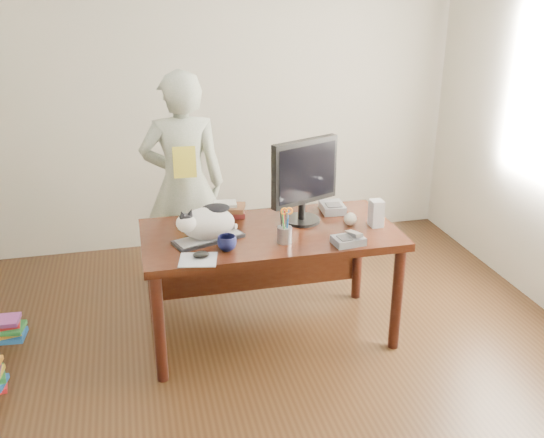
% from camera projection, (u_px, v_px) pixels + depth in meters
% --- Properties ---
extents(room, '(4.50, 4.50, 4.50)m').
position_uv_depth(room, '(298.00, 166.00, 3.04)').
color(room, black).
rests_on(room, ground).
extents(desk, '(1.60, 0.80, 0.75)m').
position_uv_depth(desk, '(267.00, 247.00, 3.93)').
color(desk, black).
rests_on(desk, ground).
extents(keyboard, '(0.46, 0.30, 0.03)m').
position_uv_depth(keyboard, '(209.00, 239.00, 3.66)').
color(keyboard, black).
rests_on(keyboard, desk).
extents(cat, '(0.40, 0.31, 0.24)m').
position_uv_depth(cat, '(206.00, 222.00, 3.61)').
color(cat, white).
rests_on(cat, keyboard).
extents(monitor, '(0.47, 0.31, 0.55)m').
position_uv_depth(monitor, '(304.00, 177.00, 3.82)').
color(monitor, black).
rests_on(monitor, desk).
extents(pen_cup, '(0.10, 0.09, 0.23)m').
position_uv_depth(pen_cup, '(285.00, 233.00, 3.62)').
color(pen_cup, gray).
rests_on(pen_cup, desk).
extents(mousepad, '(0.24, 0.23, 0.00)m').
position_uv_depth(mousepad, '(198.00, 260.00, 3.41)').
color(mousepad, '#B6BBC3').
rests_on(mousepad, desk).
extents(mouse, '(0.11, 0.08, 0.04)m').
position_uv_depth(mouse, '(201.00, 255.00, 3.43)').
color(mouse, black).
rests_on(mouse, mousepad).
extents(coffee_mug, '(0.16, 0.16, 0.09)m').
position_uv_depth(coffee_mug, '(227.00, 243.00, 3.52)').
color(coffee_mug, black).
rests_on(coffee_mug, desk).
extents(phone, '(0.19, 0.17, 0.08)m').
position_uv_depth(phone, '(349.00, 240.00, 3.61)').
color(phone, slate).
rests_on(phone, desk).
extents(speaker, '(0.08, 0.09, 0.17)m').
position_uv_depth(speaker, '(376.00, 213.00, 3.85)').
color(speaker, '#A8A8AA').
rests_on(speaker, desk).
extents(baseball, '(0.08, 0.08, 0.08)m').
position_uv_depth(baseball, '(350.00, 219.00, 3.88)').
color(baseball, white).
rests_on(baseball, desk).
extents(book_stack, '(0.27, 0.22, 0.09)m').
position_uv_depth(book_stack, '(227.00, 210.00, 4.04)').
color(book_stack, '#4C1415').
rests_on(book_stack, desk).
extents(calculator, '(0.16, 0.21, 0.06)m').
position_uv_depth(calculator, '(332.00, 207.00, 4.11)').
color(calculator, slate).
rests_on(calculator, desk).
extents(person, '(0.63, 0.43, 1.66)m').
position_uv_depth(person, '(184.00, 185.00, 4.40)').
color(person, beige).
rests_on(person, ground).
extents(held_book, '(0.16, 0.10, 0.22)m').
position_uv_depth(held_book, '(185.00, 162.00, 4.16)').
color(held_book, gold).
rests_on(held_book, person).
extents(book_pile_b, '(0.26, 0.20, 0.15)m').
position_uv_depth(book_pile_b, '(5.00, 329.00, 4.00)').
color(book_pile_b, '#1A559F').
rests_on(book_pile_b, ground).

